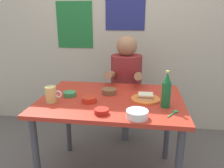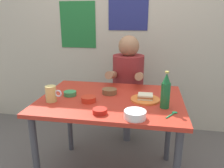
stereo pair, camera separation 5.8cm
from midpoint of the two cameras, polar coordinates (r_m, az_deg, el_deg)
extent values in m
cube|color=#BCB299|center=(2.65, 4.59, 16.04)|extent=(4.40, 0.08, 2.60)
cube|color=navy|center=(2.60, 4.88, 18.62)|extent=(0.45, 0.01, 0.45)
cube|color=#1E6B2D|center=(2.73, -8.20, 14.87)|extent=(0.43, 0.01, 0.53)
cube|color=#B72D1E|center=(1.73, 0.67, -4.14)|extent=(1.10, 0.80, 0.03)
cylinder|color=#3F3F44|center=(1.77, -18.12, -18.21)|extent=(0.05, 0.05, 0.71)
cylinder|color=#3F3F44|center=(2.30, -10.22, -8.84)|extent=(0.05, 0.05, 0.71)
cylinder|color=#3F3F44|center=(2.18, 15.19, -10.66)|extent=(0.05, 0.05, 0.71)
cylinder|color=#4C4C51|center=(2.50, 4.59, -10.12)|extent=(0.08, 0.08, 0.41)
cylinder|color=#2D2D33|center=(2.41, 4.72, -5.37)|extent=(0.34, 0.34, 0.04)
cylinder|color=maroon|center=(2.32, 4.89, 1.04)|extent=(0.32, 0.32, 0.52)
sphere|color=#A0704C|center=(2.24, 5.12, 9.77)|extent=(0.21, 0.21, 0.21)
cylinder|color=#A0704C|center=(2.06, 0.71, 2.36)|extent=(0.07, 0.31, 0.14)
cylinder|color=#A0704C|center=(2.04, 7.95, 2.01)|extent=(0.07, 0.31, 0.14)
cylinder|color=orange|center=(1.70, 9.55, -4.00)|extent=(0.22, 0.22, 0.01)
cube|color=beige|center=(1.69, 9.57, -3.59)|extent=(0.11, 0.09, 0.01)
cube|color=#9E592D|center=(1.69, 9.59, -3.21)|extent=(0.11, 0.09, 0.01)
cube|color=beige|center=(1.68, 9.61, -2.83)|extent=(0.11, 0.09, 0.01)
cylinder|color=#D1BC66|center=(1.69, -14.59, -2.46)|extent=(0.08, 0.08, 0.12)
torus|color=silver|center=(1.67, -12.79, -2.40)|extent=(0.06, 0.01, 0.06)
cylinder|color=#19602D|center=(1.57, 14.66, -2.91)|extent=(0.06, 0.06, 0.18)
cone|color=#19602D|center=(1.53, 15.01, 1.49)|extent=(0.05, 0.05, 0.07)
cylinder|color=#BFB74C|center=(1.52, 15.13, 2.98)|extent=(0.03, 0.03, 0.01)
cylinder|color=brown|center=(1.81, 0.25, -1.93)|extent=(0.12, 0.12, 0.04)
cylinder|color=brown|center=(1.80, 0.25, -1.65)|extent=(0.10, 0.10, 0.02)
cylinder|color=#B21E14|center=(1.45, -2.01, -7.04)|extent=(0.10, 0.10, 0.03)
cylinder|color=maroon|center=(1.45, -2.01, -6.77)|extent=(0.08, 0.08, 0.02)
cylinder|color=#388C4C|center=(1.80, -9.86, -2.39)|extent=(0.10, 0.10, 0.03)
cylinder|color=#5B643A|center=(1.80, -9.87, -2.16)|extent=(0.08, 0.08, 0.02)
cylinder|color=silver|center=(1.40, 7.17, -7.84)|extent=(0.14, 0.14, 0.05)
cylinder|color=tan|center=(1.39, 7.19, -7.43)|extent=(0.11, 0.11, 0.02)
cylinder|color=red|center=(1.65, -5.08, -3.94)|extent=(0.11, 0.11, 0.04)
cylinder|color=#A33521|center=(1.65, -5.09, -3.65)|extent=(0.09, 0.09, 0.02)
cylinder|color=#26A559|center=(1.48, 16.00, -7.79)|extent=(0.07, 0.10, 0.01)
ellipsoid|color=#26A559|center=(1.53, 16.97, -7.03)|extent=(0.04, 0.02, 0.01)
camera|label=1|loc=(0.03, -89.04, 0.30)|focal=35.36mm
camera|label=2|loc=(0.03, 90.96, -0.30)|focal=35.36mm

